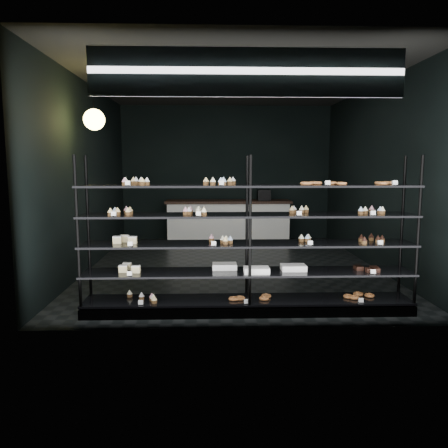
% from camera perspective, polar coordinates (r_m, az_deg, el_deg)
% --- Properties ---
extents(room, '(5.01, 6.01, 3.20)m').
position_cam_1_polar(room, '(7.64, 1.14, 6.24)').
color(room, black).
rests_on(room, ground).
extents(display_shelf, '(4.00, 0.50, 1.91)m').
position_cam_1_polar(display_shelf, '(5.32, 2.94, -4.95)').
color(display_shelf, black).
rests_on(display_shelf, room).
extents(signage, '(3.30, 0.05, 0.50)m').
position_cam_1_polar(signage, '(4.81, 3.09, 19.15)').
color(signage, '#0C163F').
rests_on(signage, room).
extents(pendant_lamp, '(0.30, 0.30, 0.88)m').
position_cam_1_polar(pendant_lamp, '(6.77, -16.60, 12.95)').
color(pendant_lamp, black).
rests_on(pendant_lamp, room).
extents(service_counter, '(2.90, 0.65, 1.23)m').
position_cam_1_polar(service_counter, '(10.22, 0.60, 0.42)').
color(service_counter, silver).
rests_on(service_counter, room).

